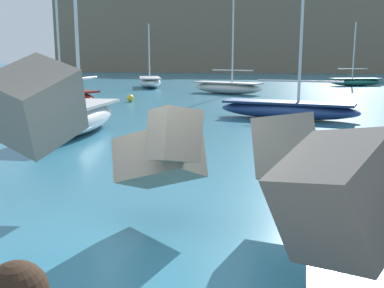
{
  "coord_description": "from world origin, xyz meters",
  "views": [
    {
      "loc": [
        1.78,
        -5.54,
        2.6
      ],
      "look_at": [
        0.51,
        0.5,
        1.4
      ],
      "focal_mm": 41.31,
      "sensor_mm": 36.0,
      "label": 1
    }
  ],
  "objects_px": {
    "boat_near_right": "(76,118)",
    "boat_far_right": "(65,96)",
    "boat_far_left": "(150,82)",
    "boat_near_centre": "(227,87)",
    "boat_mid_left": "(288,109)",
    "mooring_buoy_inner": "(130,98)",
    "boat_mid_centre": "(356,81)"
  },
  "relations": [
    {
      "from": "boat_near_right",
      "to": "boat_far_right",
      "type": "xyz_separation_m",
      "value": [
        -5.34,
        9.4,
        -0.09
      ]
    },
    {
      "from": "boat_far_left",
      "to": "boat_far_right",
      "type": "xyz_separation_m",
      "value": [
        -0.33,
        -15.51,
        -0.04
      ]
    },
    {
      "from": "boat_near_centre",
      "to": "boat_mid_left",
      "type": "height_order",
      "value": "boat_near_centre"
    },
    {
      "from": "boat_near_right",
      "to": "mooring_buoy_inner",
      "type": "bearing_deg",
      "value": 100.39
    },
    {
      "from": "boat_mid_centre",
      "to": "mooring_buoy_inner",
      "type": "xyz_separation_m",
      "value": [
        -15.89,
        -19.66,
        -0.22
      ]
    },
    {
      "from": "boat_mid_left",
      "to": "boat_mid_centre",
      "type": "height_order",
      "value": "boat_mid_centre"
    },
    {
      "from": "boat_far_right",
      "to": "boat_mid_left",
      "type": "bearing_deg",
      "value": -17.34
    },
    {
      "from": "boat_near_centre",
      "to": "boat_far_left",
      "type": "distance_m",
      "value": 9.91
    },
    {
      "from": "boat_mid_centre",
      "to": "mooring_buoy_inner",
      "type": "height_order",
      "value": "boat_mid_centre"
    },
    {
      "from": "boat_near_centre",
      "to": "boat_far_left",
      "type": "bearing_deg",
      "value": 142.77
    },
    {
      "from": "mooring_buoy_inner",
      "to": "boat_near_centre",
      "type": "bearing_deg",
      "value": 56.09
    },
    {
      "from": "boat_mid_centre",
      "to": "boat_far_right",
      "type": "relative_size",
      "value": 0.78
    },
    {
      "from": "boat_mid_left",
      "to": "mooring_buoy_inner",
      "type": "xyz_separation_m",
      "value": [
        -9.37,
        6.03,
        -0.22
      ]
    },
    {
      "from": "boat_mid_centre",
      "to": "boat_near_centre",
      "type": "bearing_deg",
      "value": -131.71
    },
    {
      "from": "boat_mid_centre",
      "to": "boat_far_right",
      "type": "xyz_separation_m",
      "value": [
        -19.13,
        -21.75,
        0.04
      ]
    },
    {
      "from": "boat_near_centre",
      "to": "boat_near_right",
      "type": "distance_m",
      "value": 19.13
    },
    {
      "from": "boat_far_right",
      "to": "boat_near_centre",
      "type": "bearing_deg",
      "value": 49.17
    },
    {
      "from": "boat_near_right",
      "to": "boat_far_left",
      "type": "height_order",
      "value": "boat_near_right"
    },
    {
      "from": "boat_mid_centre",
      "to": "mooring_buoy_inner",
      "type": "distance_m",
      "value": 25.28
    },
    {
      "from": "boat_mid_left",
      "to": "mooring_buoy_inner",
      "type": "relative_size",
      "value": 14.19
    },
    {
      "from": "boat_mid_centre",
      "to": "boat_far_left",
      "type": "bearing_deg",
      "value": -161.62
    },
    {
      "from": "boat_mid_left",
      "to": "boat_far_right",
      "type": "height_order",
      "value": "boat_far_right"
    },
    {
      "from": "boat_near_centre",
      "to": "boat_far_left",
      "type": "xyz_separation_m",
      "value": [
        -7.89,
        5.99,
        0.01
      ]
    },
    {
      "from": "boat_far_left",
      "to": "mooring_buoy_inner",
      "type": "xyz_separation_m",
      "value": [
        2.9,
        -13.41,
        -0.29
      ]
    },
    {
      "from": "boat_mid_centre",
      "to": "boat_near_right",
      "type": "bearing_deg",
      "value": -113.87
    },
    {
      "from": "boat_near_centre",
      "to": "boat_near_right",
      "type": "bearing_deg",
      "value": -98.66
    },
    {
      "from": "mooring_buoy_inner",
      "to": "boat_far_right",
      "type": "bearing_deg",
      "value": -147.06
    },
    {
      "from": "boat_far_right",
      "to": "mooring_buoy_inner",
      "type": "xyz_separation_m",
      "value": [
        3.23,
        2.09,
        -0.26
      ]
    },
    {
      "from": "boat_far_right",
      "to": "boat_far_left",
      "type": "bearing_deg",
      "value": 88.77
    },
    {
      "from": "boat_near_right",
      "to": "boat_mid_left",
      "type": "height_order",
      "value": "boat_near_right"
    },
    {
      "from": "boat_mid_left",
      "to": "boat_far_right",
      "type": "xyz_separation_m",
      "value": [
        -12.6,
        3.94,
        0.04
      ]
    },
    {
      "from": "boat_far_left",
      "to": "boat_far_right",
      "type": "relative_size",
      "value": 0.8
    }
  ]
}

